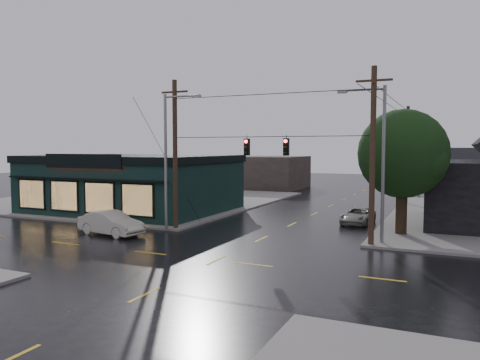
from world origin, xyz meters
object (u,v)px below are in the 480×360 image
at_px(sedan_cream, 111,223).
at_px(utility_pole_nw, 176,230).
at_px(corner_tree, 403,154).
at_px(suv_silver, 358,216).
at_px(utility_pole_ne, 371,247).

bearing_deg(sedan_cream, utility_pole_nw, -32.15).
relative_size(corner_tree, sedan_cream, 1.70).
bearing_deg(utility_pole_nw, suv_silver, 36.13).
bearing_deg(corner_tree, utility_pole_ne, -106.21).
height_order(corner_tree, sedan_cream, corner_tree).
bearing_deg(utility_pole_nw, corner_tree, 16.36).
bearing_deg(corner_tree, sedan_cream, -156.41).
height_order(corner_tree, suv_silver, corner_tree).
height_order(utility_pole_ne, sedan_cream, utility_pole_ne).
bearing_deg(suv_silver, utility_pole_nw, -140.52).
xyz_separation_m(utility_pole_nw, utility_pole_ne, (13.00, 0.00, 0.00)).
bearing_deg(utility_pole_ne, sedan_cream, -168.34).
bearing_deg(suv_silver, sedan_cream, -137.37).
relative_size(utility_pole_nw, utility_pole_ne, 1.00).
relative_size(utility_pole_nw, sedan_cream, 2.18).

